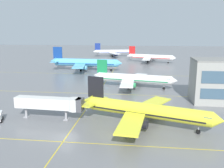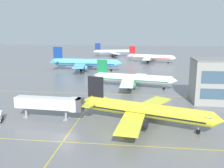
{
  "view_description": "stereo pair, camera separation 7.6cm",
  "coord_description": "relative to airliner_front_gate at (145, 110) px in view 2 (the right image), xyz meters",
  "views": [
    {
      "loc": [
        15.12,
        -46.0,
        21.75
      ],
      "look_at": [
        5.98,
        29.72,
        4.99
      ],
      "focal_mm": 39.8,
      "sensor_mm": 36.0,
      "label": 1
    },
    {
      "loc": [
        15.19,
        -45.99,
        21.75
      ],
      "look_at": [
        5.98,
        29.72,
        4.99
      ],
      "focal_mm": 39.8,
      "sensor_mm": 36.0,
      "label": 2
    }
  ],
  "objects": [
    {
      "name": "airliner_far_right_stand",
      "position": [
        -23.94,
        149.02,
        0.16
      ],
      "size": [
        34.81,
        29.6,
        10.92
      ],
      "color": "white",
      "rests_on": "ground"
    },
    {
      "name": "airliner_third_row",
      "position": [
        -31.47,
        75.87,
        0.72
      ],
      "size": [
        40.38,
        34.79,
        12.56
      ],
      "color": "#5BB7E5",
      "rests_on": "ground"
    },
    {
      "name": "airliner_second_row",
      "position": [
        -4.08,
        38.2,
        -0.08
      ],
      "size": [
        32.74,
        27.84,
        10.22
      ],
      "color": "white",
      "rests_on": "ground"
    },
    {
      "name": "jet_bridge",
      "position": [
        -21.99,
        1.17,
        0.49
      ],
      "size": [
        17.37,
        3.92,
        5.58
      ],
      "color": "silver",
      "rests_on": "ground"
    },
    {
      "name": "airliner_front_gate",
      "position": [
        0.0,
        0.0,
        0.0
      ],
      "size": [
        32.77,
        28.02,
        10.44
      ],
      "color": "yellow",
      "rests_on": "ground"
    },
    {
      "name": "airliner_far_left_stand",
      "position": [
        4.69,
        114.02,
        0.05
      ],
      "size": [
        33.43,
        28.53,
        10.58
      ],
      "color": "white",
      "rests_on": "ground"
    },
    {
      "name": "ground_plane",
      "position": [
        -16.06,
        -8.96,
        -3.57
      ],
      "size": [
        600.0,
        600.0,
        0.0
      ],
      "primitive_type": "plane",
      "color": "slate"
    },
    {
      "name": "taxiway_markings",
      "position": [
        -16.06,
        27.04,
        -3.56
      ],
      "size": [
        139.71,
        125.41,
        0.01
      ],
      "color": "yellow",
      "rests_on": "ground"
    }
  ]
}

